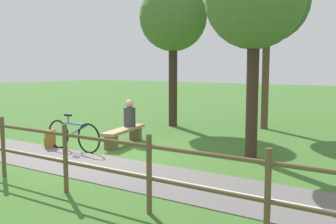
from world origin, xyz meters
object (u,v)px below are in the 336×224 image
bench (124,133)px  tree_mid_field (173,19)px  backpack (50,139)px  tree_near_bench (255,1)px  tree_by_path (268,1)px  bicycle (73,135)px  person_seated (130,115)px

bench → tree_mid_field: 5.05m
tree_mid_field → bench: bearing=11.5°
backpack → tree_near_bench: size_ratio=0.10×
backpack → bench: bearing=137.6°
bench → backpack: backpack is taller
bench → tree_by_path: size_ratio=0.34×
tree_near_bench → tree_mid_field: size_ratio=0.94×
bicycle → tree_by_path: size_ratio=0.32×
bicycle → tree_by_path: 7.85m
bench → bicycle: size_ratio=1.06×
backpack → tree_near_bench: (-1.75, 4.93, 3.36)m
bicycle → tree_mid_field: 6.03m
bench → bicycle: 1.49m
bench → tree_near_bench: size_ratio=0.41×
bench → person_seated: bearing=-180.0°
tree_by_path → tree_near_bench: (4.54, 1.36, -0.72)m
bicycle → tree_near_bench: 5.47m
tree_by_path → tree_near_bench: 4.80m
person_seated → tree_mid_field: tree_mid_field is taller
tree_by_path → bicycle: bearing=-23.8°
backpack → tree_by_path: size_ratio=0.08×
backpack → tree_by_path: tree_by_path is taller
bench → backpack: (1.46, -1.33, -0.08)m
bicycle → tree_mid_field: bearing=91.7°
bench → bicycle: bearing=-32.6°
bicycle → person_seated: bearing=75.4°
person_seated → tree_near_bench: 4.63m
bench → tree_near_bench: (-0.29, 3.60, 3.28)m
bench → tree_by_path: tree_by_path is taller
person_seated → tree_mid_field: 4.48m
bench → tree_mid_field: (-3.56, -0.72, 3.51)m
bench → backpack: 1.97m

